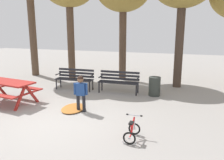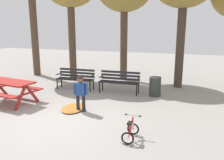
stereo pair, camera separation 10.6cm
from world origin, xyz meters
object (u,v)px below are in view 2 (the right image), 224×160
park_bench_left (119,80)px  picnic_table (9,86)px  child_standing (80,90)px  trash_bin (155,87)px  kids_bicycle (130,132)px  park_bench_far_left (76,77)px

park_bench_left → picnic_table: bearing=-142.9°
child_standing → trash_bin: child_standing is taller
trash_bin → kids_bicycle: bearing=-89.9°
picnic_table → trash_bin: picnic_table is taller
picnic_table → park_bench_far_left: 2.70m
picnic_table → park_bench_far_left: park_bench_far_left is taller
picnic_table → kids_bicycle: bearing=-15.9°
park_bench_left → trash_bin: 1.42m
kids_bicycle → trash_bin: size_ratio=0.77×
child_standing → kids_bicycle: size_ratio=2.03×
park_bench_left → child_standing: bearing=-102.1°
park_bench_far_left → park_bench_left: 1.90m
picnic_table → kids_bicycle: picnic_table is taller
picnic_table → kids_bicycle: size_ratio=3.53×
park_bench_left → child_standing: (-0.52, -2.41, 0.16)m
park_bench_far_left → picnic_table: bearing=-119.0°
park_bench_left → kids_bicycle: 4.01m
child_standing → kids_bicycle: bearing=-34.6°
park_bench_far_left → kids_bicycle: bearing=-48.0°
park_bench_left → trash_bin: size_ratio=2.22×
trash_bin → child_standing: bearing=-128.6°
picnic_table → child_standing: 2.69m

